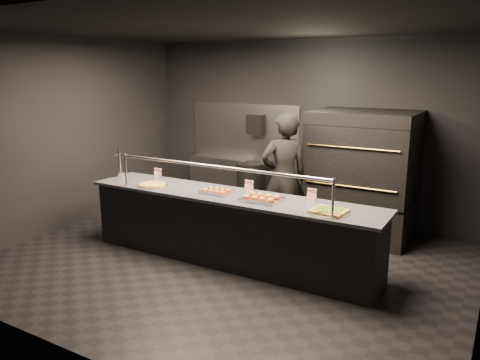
% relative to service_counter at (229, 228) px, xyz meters
% --- Properties ---
extents(room, '(6.04, 6.00, 3.00)m').
position_rel_service_counter_xyz_m(room, '(-0.02, 0.05, 1.03)').
color(room, black).
rests_on(room, ground).
extents(service_counter, '(4.10, 0.78, 1.37)m').
position_rel_service_counter_xyz_m(service_counter, '(0.00, 0.00, 0.00)').
color(service_counter, black).
rests_on(service_counter, ground).
extents(pizza_oven, '(1.50, 1.23, 1.91)m').
position_rel_service_counter_xyz_m(pizza_oven, '(1.20, 1.90, 0.50)').
color(pizza_oven, black).
rests_on(pizza_oven, ground).
extents(prep_shelf, '(1.20, 0.35, 0.90)m').
position_rel_service_counter_xyz_m(prep_shelf, '(-1.60, 2.32, -0.01)').
color(prep_shelf, '#99999E').
rests_on(prep_shelf, ground).
extents(towel_dispenser, '(0.30, 0.20, 0.35)m').
position_rel_service_counter_xyz_m(towel_dispenser, '(-0.90, 2.39, 1.09)').
color(towel_dispenser, black).
rests_on(towel_dispenser, room).
extents(fire_extinguisher, '(0.14, 0.14, 0.51)m').
position_rel_service_counter_xyz_m(fire_extinguisher, '(-0.35, 2.40, 0.60)').
color(fire_extinguisher, '#B2B2B7').
rests_on(fire_extinguisher, room).
extents(beer_tap, '(0.13, 0.18, 0.50)m').
position_rel_service_counter_xyz_m(beer_tap, '(-1.95, 0.04, 0.60)').
color(beer_tap, silver).
rests_on(beer_tap, service_counter).
extents(round_pizza, '(0.43, 0.43, 0.03)m').
position_rel_service_counter_xyz_m(round_pizza, '(-1.16, -0.15, 0.47)').
color(round_pizza, silver).
rests_on(round_pizza, service_counter).
extents(slider_tray_a, '(0.40, 0.29, 0.06)m').
position_rel_service_counter_xyz_m(slider_tray_a, '(-0.18, -0.02, 0.48)').
color(slider_tray_a, silver).
rests_on(slider_tray_a, service_counter).
extents(slider_tray_b, '(0.53, 0.42, 0.08)m').
position_rel_service_counter_xyz_m(slider_tray_b, '(0.50, -0.05, 0.49)').
color(slider_tray_b, silver).
rests_on(slider_tray_b, service_counter).
extents(square_pizza, '(0.48, 0.48, 0.05)m').
position_rel_service_counter_xyz_m(square_pizza, '(1.40, -0.12, 0.47)').
color(square_pizza, silver).
rests_on(square_pizza, service_counter).
extents(condiment_jar, '(0.14, 0.06, 0.09)m').
position_rel_service_counter_xyz_m(condiment_jar, '(-1.42, 0.27, 0.50)').
color(condiment_jar, silver).
rests_on(condiment_jar, service_counter).
extents(tent_cards, '(2.57, 0.04, 0.15)m').
position_rel_service_counter_xyz_m(tent_cards, '(-0.08, 0.28, 0.53)').
color(tent_cards, white).
rests_on(tent_cards, service_counter).
extents(trash_bin, '(0.52, 0.52, 0.87)m').
position_rel_service_counter_xyz_m(trash_bin, '(-0.90, 2.22, -0.03)').
color(trash_bin, black).
rests_on(trash_bin, ground).
extents(worker, '(0.83, 0.81, 1.92)m').
position_rel_service_counter_xyz_m(worker, '(0.28, 1.07, 0.49)').
color(worker, black).
rests_on(worker, ground).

